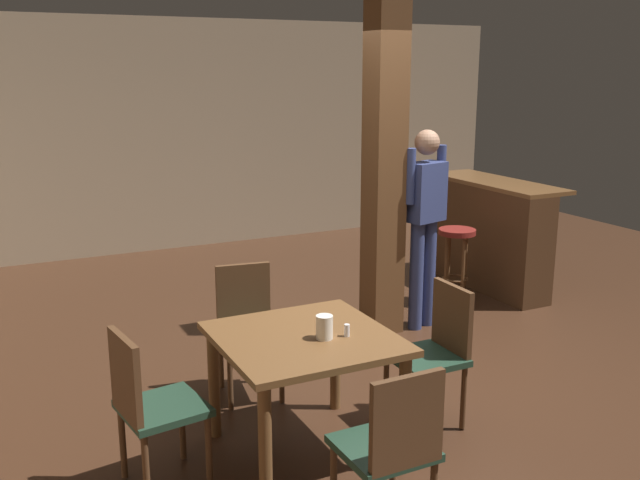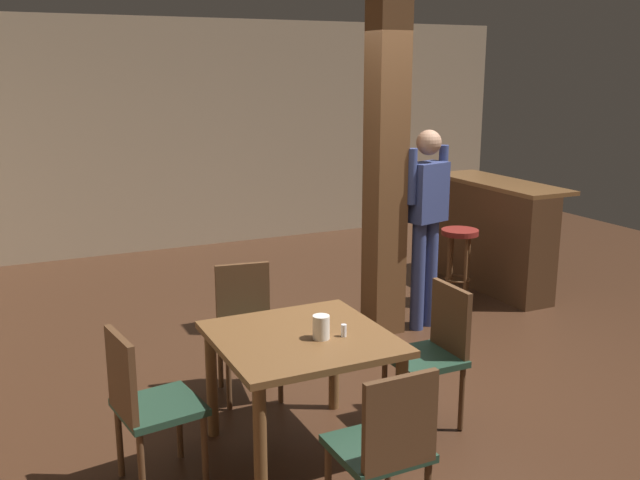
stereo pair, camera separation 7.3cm
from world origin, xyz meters
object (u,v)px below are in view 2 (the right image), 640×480
object	(u,v)px
chair_east	(434,348)
salt_shaker	(344,330)
chair_south	(386,445)
chair_west	(145,401)
bar_stool_near	(459,248)
standing_person	(426,215)
napkin_cup	(321,327)
bar_counter	(489,234)
chair_north	(247,323)
dining_table	(302,354)

from	to	relation	value
chair_east	salt_shaker	world-z (taller)	chair_east
chair_south	chair_west	bearing A→B (deg)	134.51
bar_stool_near	standing_person	bearing A→B (deg)	-148.77
bar_stool_near	napkin_cup	bearing A→B (deg)	-140.76
bar_counter	napkin_cup	bearing A→B (deg)	-142.83
chair_north	bar_counter	distance (m)	3.33
napkin_cup	chair_west	bearing A→B (deg)	173.40
chair_west	napkin_cup	distance (m)	1.03
chair_south	chair_east	bearing A→B (deg)	45.51
salt_shaker	dining_table	bearing A→B (deg)	150.62
chair_south	bar_stool_near	size ratio (longest dim) A/B	1.22
chair_south	standing_person	world-z (taller)	standing_person
dining_table	chair_east	distance (m)	0.91
chair_west	chair_south	size ratio (longest dim) A/B	1.00
dining_table	bar_stool_near	size ratio (longest dim) A/B	1.33
chair_east	chair_west	bearing A→B (deg)	178.53
chair_west	bar_stool_near	size ratio (longest dim) A/B	1.22
chair_east	chair_north	size ratio (longest dim) A/B	1.00
chair_south	salt_shaker	size ratio (longest dim) A/B	12.39
chair_south	bar_stool_near	xyz separation A→B (m)	(2.43, 2.77, 0.04)
dining_table	chair_south	distance (m)	0.92
bar_stool_near	chair_east	bearing A→B (deg)	-129.75
chair_east	chair_north	world-z (taller)	same
chair_south	napkin_cup	distance (m)	0.88
chair_west	bar_counter	size ratio (longest dim) A/B	0.55
napkin_cup	standing_person	xyz separation A→B (m)	(1.72, 1.55, 0.20)
chair_east	salt_shaker	distance (m)	0.74
chair_east	standing_person	world-z (taller)	standing_person
chair_east	bar_stool_near	bearing A→B (deg)	50.25
chair_east	napkin_cup	bearing A→B (deg)	-175.31
dining_table	bar_counter	distance (m)	3.76
standing_person	chair_west	bearing A→B (deg)	-152.07
chair_south	bar_counter	size ratio (longest dim) A/B	0.55
chair_south	bar_stool_near	distance (m)	3.68
chair_south	bar_counter	xyz separation A→B (m)	(3.04, 3.09, 0.05)
chair_west	bar_stool_near	distance (m)	3.82
chair_east	chair_south	xyz separation A→B (m)	(-0.87, -0.89, 0.00)
chair_north	chair_east	bearing A→B (deg)	-45.44
bar_counter	bar_stool_near	distance (m)	0.69
chair_east	salt_shaker	size ratio (longest dim) A/B	12.39
chair_east	bar_counter	distance (m)	3.09
chair_north	bar_stool_near	bearing A→B (deg)	20.96
chair_north	bar_stool_near	world-z (taller)	chair_north
chair_west	chair_south	bearing A→B (deg)	-45.49
bar_stool_near	chair_west	bearing A→B (deg)	-151.41
dining_table	standing_person	xyz separation A→B (m)	(1.80, 1.45, 0.39)
chair_west	napkin_cup	world-z (taller)	chair_west
standing_person	bar_counter	xyz separation A→B (m)	(1.26, 0.72, -0.44)
salt_shaker	standing_person	size ratio (longest dim) A/B	0.04
napkin_cup	bar_stool_near	bearing A→B (deg)	39.24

